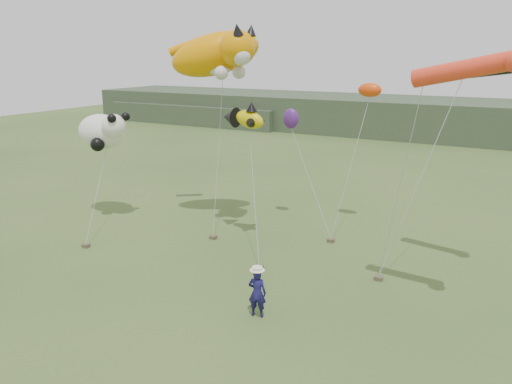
{
  "coord_description": "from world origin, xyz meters",
  "views": [
    {
      "loc": [
        9.21,
        -13.68,
        8.93
      ],
      "look_at": [
        0.01,
        3.0,
        3.65
      ],
      "focal_mm": 35.0,
      "sensor_mm": 36.0,
      "label": 1
    }
  ],
  "objects": [
    {
      "name": "panda_kite",
      "position": [
        -11.18,
        6.0,
        4.86
      ],
      "size": [
        3.38,
        2.19,
        2.1
      ],
      "color": "white",
      "rests_on": "ground"
    },
    {
      "name": "ground",
      "position": [
        0.0,
        0.0,
        0.0
      ],
      "size": [
        120.0,
        120.0,
        0.0
      ],
      "primitive_type": "plane",
      "color": "#385123",
      "rests_on": "ground"
    },
    {
      "name": "fish_kite",
      "position": [
        -2.75,
        6.67,
        6.02
      ],
      "size": [
        2.56,
        1.69,
        1.34
      ],
      "color": "#D6BC05",
      "rests_on": "ground"
    },
    {
      "name": "tube_kites",
      "position": [
        7.65,
        5.58,
        8.48
      ],
      "size": [
        3.92,
        5.48,
        1.27
      ],
      "color": "black",
      "rests_on": "ground"
    },
    {
      "name": "cat_kite",
      "position": [
        -4.94,
        8.19,
        8.95
      ],
      "size": [
        6.14,
        4.19,
        3.14
      ],
      "color": "orange",
      "rests_on": "ground"
    },
    {
      "name": "headland",
      "position": [
        -3.11,
        44.69,
        1.92
      ],
      "size": [
        90.0,
        13.0,
        4.0
      ],
      "color": "#2D3D28",
      "rests_on": "ground"
    },
    {
      "name": "misc_kites",
      "position": [
        0.01,
        10.97,
        6.42
      ],
      "size": [
        4.98,
        1.49,
        2.46
      ],
      "color": "#E03F0B",
      "rests_on": "ground"
    },
    {
      "name": "festival_attendant",
      "position": [
        1.61,
        0.19,
        0.89
      ],
      "size": [
        0.72,
        0.55,
        1.78
      ],
      "primitive_type": "imported",
      "rotation": [
        0.0,
        0.0,
        3.35
      ],
      "color": "#17144D",
      "rests_on": "ground"
    },
    {
      "name": "sandbag_anchors",
      "position": [
        -1.39,
        4.94,
        0.08
      ],
      "size": [
        13.57,
        6.58,
        0.17
      ],
      "color": "brown",
      "rests_on": "ground"
    }
  ]
}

